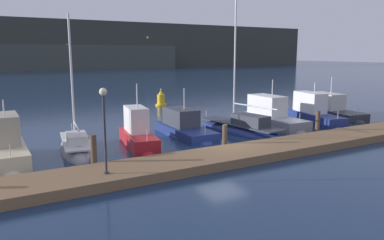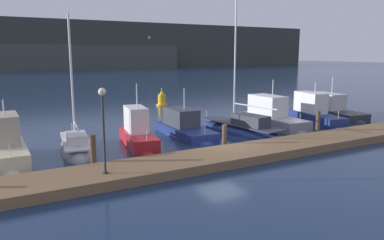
{
  "view_description": "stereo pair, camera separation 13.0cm",
  "coord_description": "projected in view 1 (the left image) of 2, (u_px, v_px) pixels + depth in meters",
  "views": [
    {
      "loc": [
        -11.78,
        -17.21,
        5.47
      ],
      "look_at": [
        0.0,
        3.54,
        1.2
      ],
      "focal_mm": 35.0,
      "sensor_mm": 36.0,
      "label": 1
    },
    {
      "loc": [
        -11.67,
        -17.28,
        5.47
      ],
      "look_at": [
        0.0,
        3.54,
        1.2
      ],
      "focal_mm": 35.0,
      "sensor_mm": 36.0,
      "label": 2
    }
  ],
  "objects": [
    {
      "name": "motorboat_berth_8",
      "position": [
        313.0,
        117.0,
        29.98
      ],
      "size": [
        3.12,
        6.8,
        3.83
      ],
      "color": "navy",
      "rests_on": "ground"
    },
    {
      "name": "motorboat_berth_7",
      "position": [
        271.0,
        121.0,
        28.36
      ],
      "size": [
        2.41,
        6.73,
        4.12
      ],
      "color": "gray",
      "rests_on": "ground"
    },
    {
      "name": "motorboat_berth_5",
      "position": [
        184.0,
        131.0,
        25.27
      ],
      "size": [
        2.42,
        6.43,
        3.67
      ],
      "color": "navy",
      "rests_on": "ground"
    },
    {
      "name": "motorboat_berth_9",
      "position": [
        330.0,
        112.0,
        32.83
      ],
      "size": [
        3.4,
        7.5,
        4.03
      ],
      "color": "#2D3338",
      "rests_on": "ground"
    },
    {
      "name": "motorboat_berth_4",
      "position": [
        138.0,
        139.0,
        22.38
      ],
      "size": [
        2.38,
        5.37,
        4.28
      ],
      "color": "red",
      "rests_on": "ground"
    },
    {
      "name": "sailboat_berth_3",
      "position": [
        76.0,
        149.0,
        21.21
      ],
      "size": [
        2.52,
        6.18,
        8.44
      ],
      "color": "gray",
      "rests_on": "ground"
    },
    {
      "name": "mooring_pile_3",
      "position": [
        317.0,
        124.0,
        24.69
      ],
      "size": [
        0.28,
        0.28,
        1.73
      ],
      "primitive_type": "cylinder",
      "color": "#4C3D2D",
      "rests_on": "ground"
    },
    {
      "name": "mooring_pile_2",
      "position": [
        225.0,
        138.0,
        21.11
      ],
      "size": [
        0.28,
        0.28,
        1.51
      ],
      "primitive_type": "cylinder",
      "color": "#4C3D2D",
      "rests_on": "ground"
    },
    {
      "name": "ground_plane",
      "position": [
        222.0,
        150.0,
        21.42
      ],
      "size": [
        400.0,
        400.0,
        0.0
      ],
      "primitive_type": "plane",
      "color": "#192D4C"
    },
    {
      "name": "sailboat_berth_6",
      "position": [
        241.0,
        130.0,
        26.19
      ],
      "size": [
        3.17,
        8.3,
        10.0
      ],
      "color": "navy",
      "rests_on": "ground"
    },
    {
      "name": "dock",
      "position": [
        242.0,
        154.0,
        19.79
      ],
      "size": [
        37.35,
        2.8,
        0.45
      ],
      "primitive_type": "cube",
      "color": "brown",
      "rests_on": "ground"
    },
    {
      "name": "dock_lamppost",
      "position": [
        104.0,
        116.0,
        15.39
      ],
      "size": [
        0.32,
        0.32,
        3.63
      ],
      "color": "#2D2D33",
      "rests_on": "dock"
    },
    {
      "name": "channel_buoy",
      "position": [
        161.0,
        99.0,
        39.53
      ],
      "size": [
        1.22,
        1.22,
        1.81
      ],
      "color": "gold",
      "rests_on": "ground"
    },
    {
      "name": "motorboat_berth_2",
      "position": [
        8.0,
        154.0,
        18.95
      ],
      "size": [
        1.86,
        5.58,
        3.8
      ],
      "color": "beige",
      "rests_on": "ground"
    },
    {
      "name": "hillside_backdrop",
      "position": [
        7.0,
        46.0,
        122.01
      ],
      "size": [
        240.0,
        23.0,
        16.71
      ],
      "color": "#333833",
      "rests_on": "ground"
    },
    {
      "name": "mooring_pile_1",
      "position": [
        94.0,
        153.0,
        17.49
      ],
      "size": [
        0.28,
        0.28,
        1.74
      ],
      "primitive_type": "cylinder",
      "color": "#4C3D2D",
      "rests_on": "ground"
    }
  ]
}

